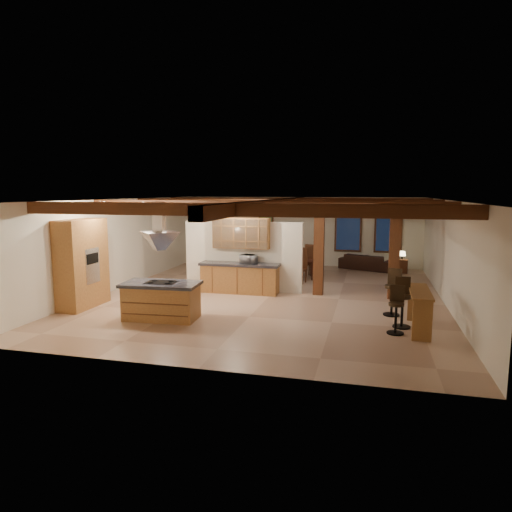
{
  "coord_description": "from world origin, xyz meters",
  "views": [
    {
      "loc": [
        2.91,
        -13.29,
        3.15
      ],
      "look_at": [
        -0.58,
        0.5,
        1.12
      ],
      "focal_mm": 32.0,
      "sensor_mm": 36.0,
      "label": 1
    }
  ],
  "objects_px": {
    "kitchen_island": "(161,300)",
    "bar_counter": "(419,304)",
    "sofa": "(366,262)",
    "dining_table": "(287,269)"
  },
  "relations": [
    {
      "from": "dining_table",
      "to": "sofa",
      "type": "distance_m",
      "value": 3.79
    },
    {
      "from": "kitchen_island",
      "to": "sofa",
      "type": "xyz_separation_m",
      "value": [
        4.84,
        8.69,
        -0.16
      ]
    },
    {
      "from": "bar_counter",
      "to": "dining_table",
      "type": "bearing_deg",
      "value": 126.06
    },
    {
      "from": "dining_table",
      "to": "bar_counter",
      "type": "height_order",
      "value": "bar_counter"
    },
    {
      "from": "kitchen_island",
      "to": "bar_counter",
      "type": "relative_size",
      "value": 1.09
    },
    {
      "from": "kitchen_island",
      "to": "bar_counter",
      "type": "xyz_separation_m",
      "value": [
        6.1,
        0.57,
        0.16
      ]
    },
    {
      "from": "kitchen_island",
      "to": "sofa",
      "type": "height_order",
      "value": "kitchen_island"
    },
    {
      "from": "kitchen_island",
      "to": "bar_counter",
      "type": "bearing_deg",
      "value": 5.33
    },
    {
      "from": "dining_table",
      "to": "sofa",
      "type": "bearing_deg",
      "value": 33.23
    },
    {
      "from": "sofa",
      "to": "dining_table",
      "type": "bearing_deg",
      "value": 64.42
    }
  ]
}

